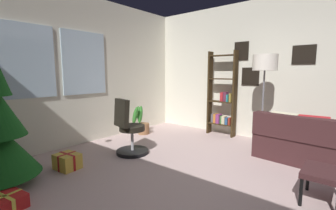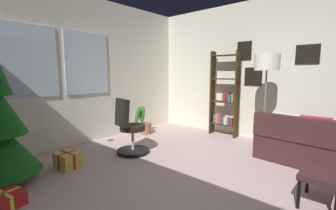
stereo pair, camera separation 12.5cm
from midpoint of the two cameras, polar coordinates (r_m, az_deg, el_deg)
The scene contains 10 objects.
ground_plane at distance 3.04m, azimuth 11.69°, elevation -20.75°, with size 5.18×5.87×0.10m, color #BFA3A0.
wall_back_with_windows at distance 4.86m, azimuth -20.36°, elevation 7.99°, with size 5.18×0.12×2.88m.
wall_right_with_frames at distance 5.14m, azimuth 27.03°, elevation 7.54°, with size 0.12×5.87×2.88m.
footstool at distance 3.05m, azimuth 34.61°, elevation -14.34°, with size 0.49×0.38×0.37m.
gift_box_red at distance 3.10m, azimuth -34.27°, elevation -18.75°, with size 0.37×0.37×0.16m.
gift_box_gold at distance 3.82m, azimuth -22.54°, elevation -12.40°, with size 0.32×0.36×0.23m.
office_chair at distance 4.08m, azimuth -8.48°, elevation -6.70°, with size 0.57×0.56×0.97m.
bookshelf at distance 5.31m, azimuth 14.37°, elevation 1.37°, with size 0.18×0.64×1.88m.
floor_lamp at distance 4.45m, azimuth 23.87°, elevation 8.41°, with size 0.42×0.42×1.72m.
potted_plant at distance 5.39m, azimuth -5.38°, elevation -4.15°, with size 0.39×0.33×0.66m.
Camera 2 is at (-2.30, -1.34, 1.40)m, focal length 24.81 mm.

